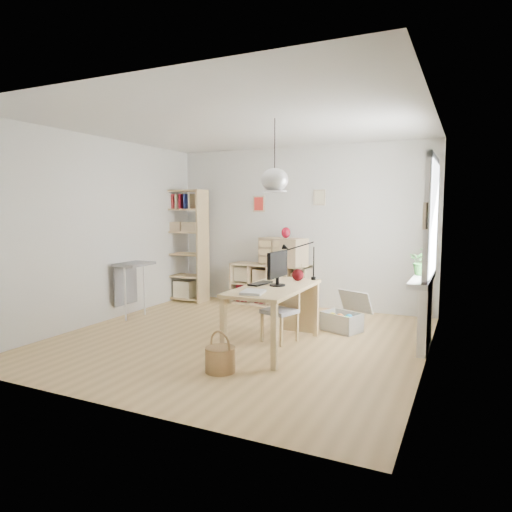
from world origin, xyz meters
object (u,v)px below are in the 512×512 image
at_px(tall_bookshelf, 184,241).
at_px(storage_chest, 344,318).
at_px(chair, 282,308).
at_px(desk, 274,294).
at_px(monitor, 278,267).
at_px(cube_shelf, 270,288).
at_px(drawer_chest, 283,251).

xyz_separation_m(tall_bookshelf, storage_chest, (3.15, -0.82, -0.92)).
xyz_separation_m(tall_bookshelf, chair, (2.56, -1.63, -0.66)).
height_order(desk, storage_chest, desk).
bearing_deg(monitor, cube_shelf, 118.20).
xyz_separation_m(desk, monitor, (0.02, 0.05, 0.33)).
bearing_deg(desk, tall_bookshelf, 142.99).
relative_size(chair, monitor, 1.57).
height_order(cube_shelf, monitor, monitor).
height_order(cube_shelf, drawer_chest, drawer_chest).
height_order(tall_bookshelf, drawer_chest, tall_bookshelf).
relative_size(desk, storage_chest, 2.10).
relative_size(monitor, drawer_chest, 0.60).
bearing_deg(desk, drawer_chest, 109.24).
xyz_separation_m(desk, drawer_chest, (-0.76, 2.19, 0.29)).
height_order(chair, drawer_chest, drawer_chest).
relative_size(tall_bookshelf, drawer_chest, 2.51).
distance_m(storage_chest, monitor, 1.46).
bearing_deg(drawer_chest, cube_shelf, -172.72).
bearing_deg(desk, chair, 94.00).
distance_m(tall_bookshelf, drawer_chest, 1.84).
xyz_separation_m(chair, storage_chest, (0.59, 0.81, -0.25)).
bearing_deg(chair, monitor, -63.34).
bearing_deg(storage_chest, chair, -103.06).
bearing_deg(cube_shelf, drawer_chest, -9.07).
bearing_deg(drawer_chest, storage_chest, -22.03).
xyz_separation_m(tall_bookshelf, drawer_chest, (1.82, 0.24, -0.14)).
height_order(desk, drawer_chest, drawer_chest).
relative_size(desk, drawer_chest, 1.88).
relative_size(cube_shelf, tall_bookshelf, 0.70).
distance_m(desk, tall_bookshelf, 3.27).
xyz_separation_m(desk, chair, (-0.02, 0.32, -0.23)).
bearing_deg(drawer_chest, chair, -52.01).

